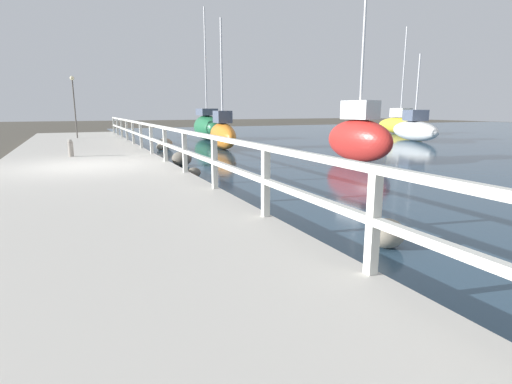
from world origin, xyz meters
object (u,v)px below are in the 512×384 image
object	(u,v)px
sailboat_orange	(223,134)
sailboat_green	(207,126)
dock_lamp	(74,96)
sailboat_yellow	(400,124)
sailboat_red	(359,136)
mooring_bollard	(71,148)
sailboat_white	(414,129)

from	to	relation	value
sailboat_orange	sailboat_green	world-z (taller)	sailboat_green
dock_lamp	sailboat_yellow	xyz separation A→B (m)	(23.05, -0.15, -1.81)
sailboat_red	sailboat_yellow	size ratio (longest dim) A/B	1.03
mooring_bollard	dock_lamp	bearing A→B (deg)	88.14
sailboat_red	sailboat_green	bearing A→B (deg)	90.87
sailboat_white	sailboat_green	size ratio (longest dim) A/B	0.68
sailboat_white	sailboat_yellow	world-z (taller)	sailboat_yellow
mooring_bollard	sailboat_red	size ratio (longest dim) A/B	0.07
sailboat_white	sailboat_red	bearing A→B (deg)	-125.33
dock_lamp	sailboat_orange	xyz separation A→B (m)	(6.31, -6.01, -1.83)
mooring_bollard	dock_lamp	size ratio (longest dim) A/B	0.17
dock_lamp	sailboat_green	distance (m)	7.67
sailboat_orange	sailboat_red	size ratio (longest dim) A/B	0.73
dock_lamp	sailboat_yellow	size ratio (longest dim) A/B	0.42
mooring_bollard	sailboat_white	distance (m)	19.27
mooring_bollard	sailboat_yellow	distance (m)	25.15
sailboat_yellow	mooring_bollard	bearing A→B (deg)	-155.77
mooring_bollard	sailboat_orange	size ratio (longest dim) A/B	0.10
sailboat_green	sailboat_red	xyz separation A→B (m)	(1.69, -12.63, 0.07)
sailboat_white	sailboat_red	world-z (taller)	sailboat_red
sailboat_green	sailboat_red	world-z (taller)	sailboat_red
mooring_bollard	sailboat_red	bearing A→B (deg)	-17.82
sailboat_orange	sailboat_red	world-z (taller)	sailboat_red
mooring_bollard	sailboat_yellow	bearing A→B (deg)	21.76
sailboat_green	sailboat_red	distance (m)	12.75
mooring_bollard	sailboat_yellow	world-z (taller)	sailboat_yellow
sailboat_orange	sailboat_white	xyz separation A→B (m)	(12.32, 0.09, -0.05)
dock_lamp	sailboat_white	xyz separation A→B (m)	(18.63, -5.92, -1.88)
mooring_bollard	sailboat_orange	distance (m)	7.47
sailboat_white	sailboat_green	distance (m)	12.69
dock_lamp	sailboat_green	size ratio (longest dim) A/B	0.42
mooring_bollard	sailboat_white	world-z (taller)	sailboat_white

